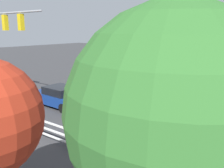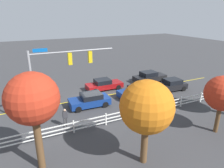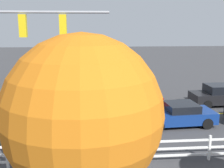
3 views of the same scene
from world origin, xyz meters
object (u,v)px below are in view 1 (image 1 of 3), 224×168
car_0 (223,134)px  tree_2 (174,116)px  car_2 (60,96)px  car_1 (129,112)px  car_4 (129,93)px

car_0 → tree_2: (-1.05, 8.36, 3.47)m
car_2 → car_1: bearing=-176.6°
car_2 → tree_2: (-12.09, 8.33, 3.48)m
car_1 → car_2: car_2 is taller
car_4 → car_1: bearing=-56.9°
car_0 → car_2: 11.04m
car_2 → tree_2: size_ratio=0.74×
car_1 → car_2: 5.80m
car_1 → car_4: size_ratio=0.93×
car_2 → car_0: bearing=-177.9°
car_4 → tree_2: (-8.76, 12.33, 3.53)m
car_2 → car_4: (-3.32, -4.00, -0.05)m
car_0 → tree_2: bearing=100.1°
car_2 → car_4: car_2 is taller
car_1 → tree_2: 11.13m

